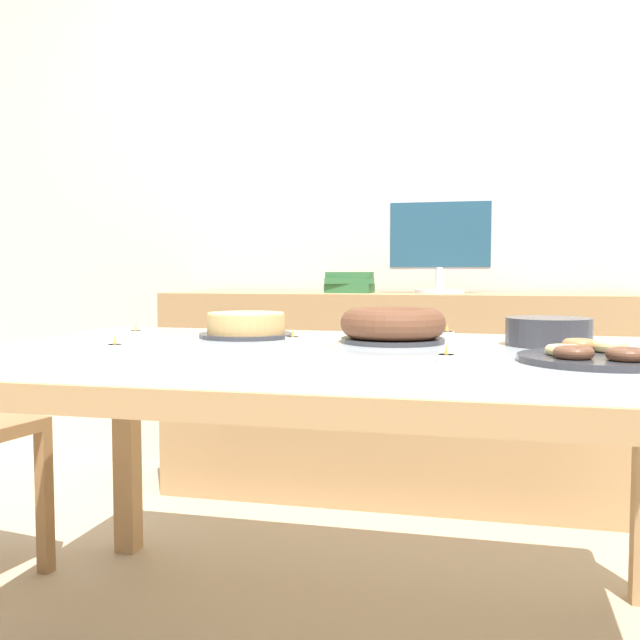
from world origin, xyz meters
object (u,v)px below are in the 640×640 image
Objects in this scene: cake_golden_bundt at (393,325)px; tealight_left_edge at (136,333)px; book_stack at (350,282)px; cake_chocolate_round at (246,326)px; pastry_platter at (599,356)px; tealight_centre at (115,347)px; tealight_near_cakes at (447,334)px; tealight_right_edge at (293,339)px; computer_monitor at (440,246)px; tealight_near_front at (446,357)px; plate_stack at (549,332)px.

cake_golden_bundt is 0.74m from tealight_left_edge.
book_stack is 1.03m from cake_chocolate_round.
pastry_platter is 8.09× the size of tealight_centre.
tealight_near_cakes is (0.87, 0.18, 0.00)m from tealight_left_edge.
cake_golden_bundt is 0.23m from tealight_near_cakes.
cake_golden_bundt is 0.85× the size of pastry_platter.
tealight_left_edge is 0.50m from tealight_right_edge.
tealight_left_edge is (-0.32, -0.04, -0.02)m from cake_chocolate_round.
cake_chocolate_round is 6.59× the size of tealight_right_edge.
tealight_near_front is at bearing -85.28° from computer_monitor.
cake_golden_bundt is at bearing 30.69° from tealight_centre.
tealight_centre is at bearing -177.69° from pastry_platter.
cake_chocolate_round is 0.43m from cake_golden_bundt.
cake_chocolate_round and plate_stack have the same top height.
book_stack is at bearing 179.78° from computer_monitor.
plate_stack is at bearing 2.27° from cake_golden_bundt.
tealight_near_cakes is at bearing 36.80° from tealight_centre.
book_stack reaches higher than cake_chocolate_round.
book_stack is at bearing 108.62° from tealight_near_front.
computer_monitor is 2.02× the size of plate_stack.
book_stack is (-0.37, 0.00, -0.15)m from computer_monitor.
pastry_platter is (0.46, -0.31, -0.03)m from cake_golden_bundt.
tealight_near_front is 0.52m from tealight_right_edge.
tealight_near_front is 1.00× the size of tealight_right_edge.
pastry_platter is 8.09× the size of tealight_left_edge.
tealight_near_front is at bearing -119.74° from plate_stack.
tealight_right_edge is at bearing 142.91° from tealight_near_front.
tealight_right_edge is at bearing -35.56° from cake_chocolate_round.
cake_chocolate_round is at bearing 157.60° from pastry_platter.
computer_monitor reaches higher than tealight_centre.
cake_chocolate_round is at bearing 66.51° from tealight_centre.
cake_golden_bundt reaches higher than tealight_near_front.
cake_chocolate_round reaches higher than tealight_near_front.
pastry_platter is 0.60m from tealight_near_cakes.
plate_stack is at bearing 0.14° from tealight_left_edge.
computer_monitor is 1.21m from tealight_right_edge.
book_stack is at bearing 117.31° from tealight_near_cakes.
tealight_left_edge is at bearing -172.95° from cake_chocolate_round.
computer_monitor is at bearing 65.52° from cake_chocolate_round.
computer_monitor reaches higher than tealight_near_front.
tealight_left_edge is 1.00× the size of tealight_centre.
cake_chocolate_round is 6.59× the size of tealight_left_edge.
pastry_platter reaches higher than tealight_near_cakes.
tealight_near_cakes is at bearing 34.27° from tealight_right_edge.
cake_chocolate_round is at bearing 172.95° from cake_golden_bundt.
tealight_left_edge is 0.40m from tealight_centre.
tealight_centre is at bearing -140.63° from tealight_right_edge.
computer_monitor is 10.60× the size of tealight_left_edge.
tealight_centre is at bearing -159.41° from plate_stack.
computer_monitor is 10.60× the size of tealight_centre.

